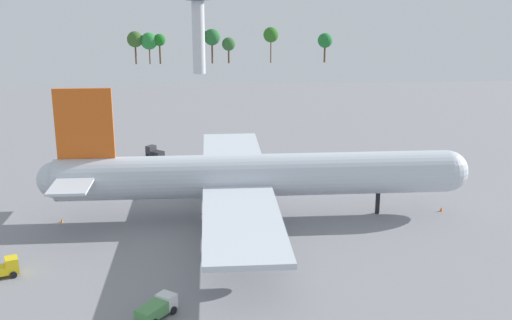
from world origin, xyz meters
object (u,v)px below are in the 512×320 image
maintenance_van (157,308)px  control_tower (198,24)px  catering_truck (4,268)px  safety_cone_tail (62,221)px  cargo_airplane (254,176)px  safety_cone_nose (441,209)px  baggage_tug (154,152)px

maintenance_van → control_tower: control_tower is taller
catering_truck → safety_cone_tail: bearing=80.6°
maintenance_van → control_tower: (2.50, 190.28, 18.32)m
cargo_airplane → maintenance_van: (-12.81, -29.23, -5.61)m
cargo_airplane → safety_cone_nose: (30.00, 0.22, -6.36)m
safety_cone_tail → control_tower: control_tower is taller
baggage_tug → catering_truck: bearing=-104.7°
catering_truck → safety_cone_nose: size_ratio=6.18×
maintenance_van → safety_cone_tail: bearing=119.7°
safety_cone_nose → catering_truck: bearing=-163.8°
maintenance_van → catering_truck: bearing=150.1°
catering_truck → control_tower: bearing=82.9°
cargo_airplane → safety_cone_tail: 30.21m
baggage_tug → safety_cone_tail: size_ratio=6.93×
baggage_tug → safety_cone_tail: (-11.15, -35.79, -0.85)m
cargo_airplane → maintenance_van: 32.41m
catering_truck → safety_cone_nose: (62.48, 18.15, -0.76)m
baggage_tug → catering_truck: (-14.11, -53.72, -0.02)m
cargo_airplane → safety_cone_tail: size_ratio=112.59×
cargo_airplane → baggage_tug: (-18.37, 35.79, -5.57)m
cargo_airplane → baggage_tug: cargo_airplane is taller
maintenance_van → control_tower: size_ratio=0.16×
safety_cone_tail → catering_truck: bearing=-99.4°
baggage_tug → safety_cone_nose: 60.05m
baggage_tug → safety_cone_tail: 37.49m
maintenance_van → safety_cone_tail: maintenance_van is taller
catering_truck → control_tower: size_ratio=0.13×
safety_cone_nose → safety_cone_tail: safety_cone_nose is taller
control_tower → safety_cone_tail: bearing=-96.8°
cargo_airplane → maintenance_van: cargo_airplane is taller
baggage_tug → maintenance_van: bearing=-85.1°
baggage_tug → control_tower: size_ratio=0.13×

